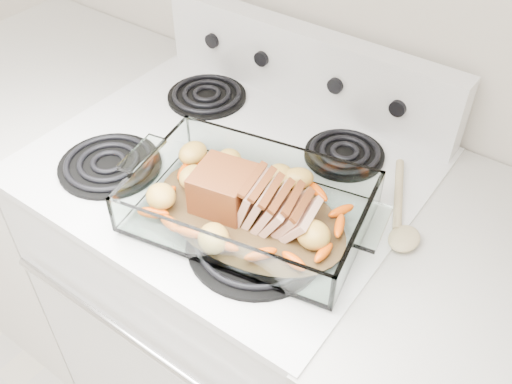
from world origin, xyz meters
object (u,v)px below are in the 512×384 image
Objects in this scene: counter_left at (68,197)px; pork_roast at (243,195)px; baking_dish at (250,209)px; electric_range at (234,293)px.

counter_left is 4.00× the size of pork_roast.
baking_dish is at bearing -24.36° from pork_roast.
counter_left is at bearing 160.96° from baking_dish.
electric_range reaches higher than pork_roast.
electric_range is at bearing 0.10° from counter_left.
electric_range is 0.52m from baking_dish.
baking_dish is (0.14, -0.11, 0.48)m from electric_range.
baking_dish is at bearing -39.21° from electric_range.
counter_left is 0.95m from baking_dish.
electric_range is at bearing 113.46° from pork_roast.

